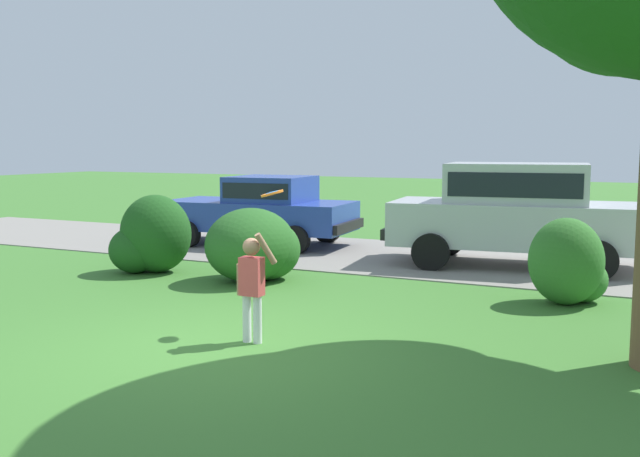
{
  "coord_description": "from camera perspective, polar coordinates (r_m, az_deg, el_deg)",
  "views": [
    {
      "loc": [
        4.37,
        -6.48,
        2.25
      ],
      "look_at": [
        0.1,
        2.36,
        1.1
      ],
      "focal_mm": 40.06,
      "sensor_mm": 36.0,
      "label": 1
    }
  ],
  "objects": [
    {
      "name": "driveway_strip",
      "position": [
        14.34,
        7.7,
        -2.36
      ],
      "size": [
        28.0,
        4.4,
        0.02
      ],
      "primitive_type": "cube",
      "color": "gray",
      "rests_on": "ground"
    },
    {
      "name": "ground_plane",
      "position": [
        8.13,
        -8.02,
        -9.45
      ],
      "size": [
        80.0,
        80.0,
        0.0
      ],
      "primitive_type": "plane",
      "color": "#3D752D"
    },
    {
      "name": "child_thrower",
      "position": [
        8.16,
        -5.46,
        -4.19
      ],
      "size": [
        0.45,
        0.27,
        1.29
      ],
      "color": "white",
      "rests_on": "ground"
    },
    {
      "name": "parked_sedan",
      "position": [
        16.04,
        -4.62,
        1.65
      ],
      "size": [
        4.52,
        2.34,
        1.56
      ],
      "color": "#28429E",
      "rests_on": "ground"
    },
    {
      "name": "shrub_near_tree",
      "position": [
        12.96,
        -13.38,
        -0.72
      ],
      "size": [
        1.4,
        1.24,
        1.38
      ],
      "color": "#1E511C",
      "rests_on": "ground"
    },
    {
      "name": "shrub_centre_left",
      "position": [
        11.89,
        -5.18,
        -1.42
      ],
      "size": [
        1.46,
        1.64,
        1.22
      ],
      "color": "#286023",
      "rests_on": "ground"
    },
    {
      "name": "frisbee",
      "position": [
        8.64,
        -3.85,
        2.82
      ],
      "size": [
        0.28,
        0.28,
        0.12
      ],
      "color": "orange"
    },
    {
      "name": "shrub_centre",
      "position": [
        10.72,
        19.29,
        -2.79
      ],
      "size": [
        1.08,
        1.12,
        1.24
      ],
      "color": "#33702B",
      "rests_on": "ground"
    },
    {
      "name": "parked_suv",
      "position": [
        13.62,
        15.4,
        1.5
      ],
      "size": [
        4.87,
        2.48,
        1.92
      ],
      "color": "silver",
      "rests_on": "ground"
    }
  ]
}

